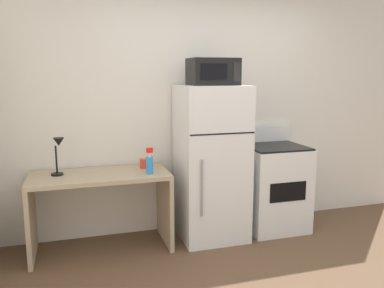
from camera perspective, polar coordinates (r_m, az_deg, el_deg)
The scene contains 8 objects.
wall_back_white at distance 4.34m, azimuth 2.05°, elevation 5.08°, with size 5.00×0.10×2.60m, color silver.
desk at distance 3.89m, azimuth -13.06°, elevation -7.26°, with size 1.30×0.60×0.75m.
desk_lamp at distance 3.82m, azimuth -18.70°, elevation -0.81°, with size 0.14×0.12×0.35m.
spray_bottle at distance 3.73m, azimuth -6.12°, elevation -2.80°, with size 0.06×0.06×0.25m.
coffee_mug at distance 3.97m, azimuth -6.95°, elevation -2.80°, with size 0.08×0.08×0.10m, color #D83F33.
refrigerator at distance 4.04m, azimuth 2.79°, elevation -2.73°, with size 0.65×0.65×1.57m.
microwave at distance 3.92m, azimuth 3.01°, elevation 10.34°, with size 0.46×0.35×0.26m.
oven_range at distance 4.42m, azimuth 11.64°, elevation -6.03°, with size 0.64×0.61×1.10m.
Camera 1 is at (-1.41, -2.39, 1.68)m, focal length 37.06 mm.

